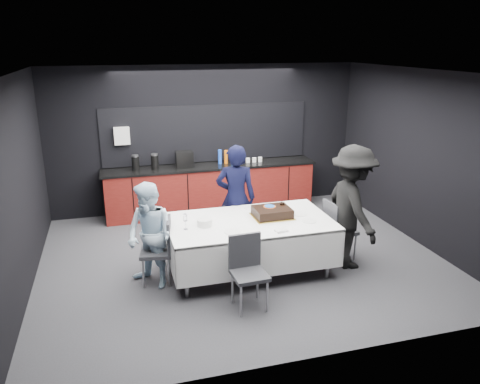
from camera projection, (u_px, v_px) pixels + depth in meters
name	position (u px, v px, depth m)	size (l,w,h in m)	color
ground	(242.00, 258.00, 7.23)	(6.00, 6.00, 0.00)	#3D3D42
room_shell	(242.00, 140.00, 6.66)	(6.04, 5.04, 2.82)	white
kitchenette	(210.00, 185.00, 9.09)	(4.10, 0.64, 2.05)	#58110E
party_table	(249.00, 230.00, 6.67)	(2.32, 1.32, 0.78)	#99999E
cake_assembly	(272.00, 212.00, 6.75)	(0.56, 0.46, 0.17)	gold
plate_stack	(204.00, 222.00, 6.42)	(0.21, 0.21, 0.10)	white
loose_plate_near	(232.00, 232.00, 6.22)	(0.22, 0.22, 0.01)	white
loose_plate_right_a	(300.00, 214.00, 6.86)	(0.20, 0.20, 0.01)	white
loose_plate_right_b	(309.00, 221.00, 6.60)	(0.21, 0.21, 0.01)	white
loose_plate_far	(251.00, 208.00, 7.11)	(0.20, 0.20, 0.01)	white
fork_pile	(281.00, 230.00, 6.24)	(0.17, 0.10, 0.03)	white
champagne_flute	(185.00, 218.00, 6.26)	(0.06, 0.06, 0.22)	white
chair_left	(162.00, 246.00, 6.39)	(0.49, 0.49, 0.92)	#303136
chair_right	(336.00, 226.00, 7.08)	(0.45, 0.45, 0.92)	#303136
chair_near	(247.00, 266.00, 5.82)	(0.44, 0.44, 0.92)	#303136
person_center	(236.00, 198.00, 7.34)	(0.62, 0.41, 1.71)	black
person_left	(150.00, 236.00, 6.24)	(0.71, 0.55, 1.45)	silver
person_right	(352.00, 207.00, 6.76)	(1.18, 0.68, 1.82)	black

